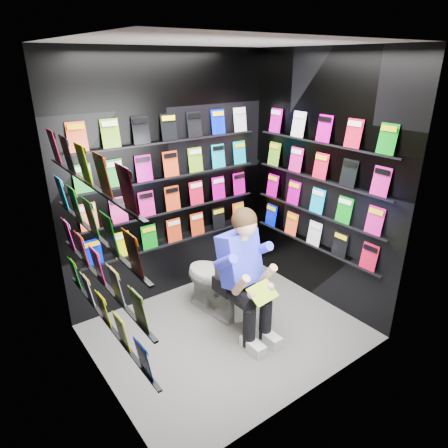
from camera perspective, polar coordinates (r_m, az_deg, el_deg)
floor at (r=4.07m, az=0.46°, el=-15.13°), size 2.40×2.40×0.00m
ceiling at (r=3.22m, az=0.61°, el=24.59°), size 2.40×2.40×0.00m
wall_back at (r=4.23m, az=-7.70°, el=6.07°), size 2.40×0.04×2.60m
wall_front at (r=2.76m, az=13.13°, el=-3.49°), size 2.40×0.04×2.60m
wall_left at (r=2.92m, az=-18.64°, el=-2.62°), size 0.04×2.00×2.60m
wall_right at (r=4.23m, az=13.70°, el=5.61°), size 0.04×2.00×2.60m
comics_back at (r=4.20m, az=-7.50°, el=6.05°), size 2.10×0.06×1.37m
comics_left at (r=2.93m, az=-18.10°, el=-2.39°), size 0.06×1.70×1.37m
comics_right at (r=4.20m, az=13.44°, el=5.61°), size 0.06×1.70×1.37m
toilet at (r=4.18m, az=-1.29°, el=-7.93°), size 0.51×0.79×0.73m
longbox at (r=4.29m, az=2.29°, el=-10.25°), size 0.38×0.50×0.33m
longbox_lid at (r=4.19m, az=2.33°, el=-8.17°), size 0.41×0.52×0.03m
reader at (r=3.72m, az=2.05°, el=-5.00°), size 0.60×0.81×1.39m
held_comic at (r=3.58m, az=5.54°, el=-9.72°), size 0.30×0.19×0.12m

